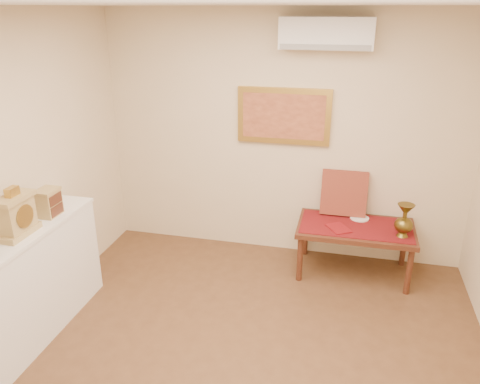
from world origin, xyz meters
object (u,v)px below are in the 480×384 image
(mantel_clock, at_px, (17,215))
(low_table, at_px, (355,232))
(brass_urn_tall, at_px, (405,217))
(display_ledge, at_px, (15,298))
(wooden_chest, at_px, (49,202))

(mantel_clock, relative_size, low_table, 0.34)
(brass_urn_tall, distance_m, mantel_clock, 3.50)
(brass_urn_tall, height_order, low_table, brass_urn_tall)
(display_ledge, height_order, mantel_clock, mantel_clock)
(mantel_clock, distance_m, wooden_chest, 0.40)
(display_ledge, bearing_deg, mantel_clock, 83.37)
(brass_urn_tall, distance_m, low_table, 0.55)
(wooden_chest, bearing_deg, low_table, 26.46)
(wooden_chest, relative_size, low_table, 0.20)
(wooden_chest, xyz_separation_m, low_table, (2.65, 1.32, -0.62))
(brass_urn_tall, relative_size, wooden_chest, 1.71)
(mantel_clock, bearing_deg, wooden_chest, 88.99)
(wooden_chest, bearing_deg, display_ledge, -92.70)
(mantel_clock, distance_m, low_table, 3.23)
(brass_urn_tall, distance_m, display_ledge, 3.59)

